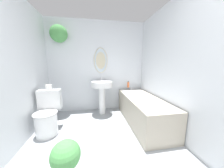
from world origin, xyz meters
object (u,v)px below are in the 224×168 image
Objects in this scene: pedestal_sink at (102,90)px; toilet_paper_roll at (49,87)px; toilet at (48,115)px; shampoo_bottle at (128,85)px; potted_plant at (66,158)px; bathtub at (142,109)px.

toilet_paper_roll is (-1.07, -0.47, 0.19)m from pedestal_sink.
pedestal_sink is 8.62× the size of toilet_paper_roll.
toilet_paper_roll is at bearing 90.00° from toilet.
shampoo_bottle reaches higher than toilet.
pedestal_sink is 2.06× the size of potted_plant.
toilet is 4.53× the size of shampoo_bottle.
toilet is 1.91m from bathtub.
potted_plant is 1.42m from toilet_paper_roll.
shampoo_bottle is (0.75, 0.16, 0.08)m from pedestal_sink.
toilet is 0.83× the size of pedestal_sink.
toilet is at bearing -178.11° from bathtub.
potted_plant is (0.54, -1.00, -0.07)m from toilet.
toilet_paper_roll reaches higher than bathtub.
bathtub is at bearing -3.58° from toilet_paper_roll.
toilet is 7.13× the size of toilet_paper_roll.
potted_plant is at bearing -107.98° from pedestal_sink.
toilet_paper_roll is at bearing -160.80° from shampoo_bottle.
pedestal_sink is (1.07, 0.65, 0.31)m from toilet.
potted_plant is at bearing -65.59° from toilet_paper_roll.
pedestal_sink is 5.48× the size of shampoo_bottle.
pedestal_sink reaches higher than shampoo_bottle.
shampoo_bottle is at bearing 24.16° from toilet.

